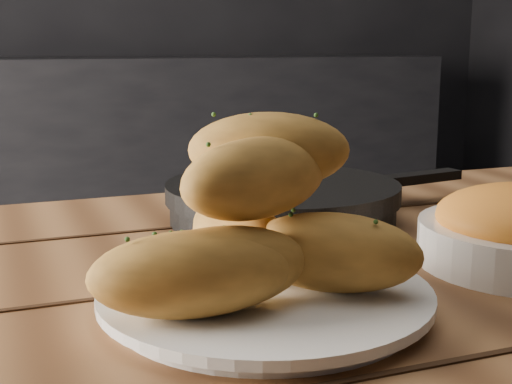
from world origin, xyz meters
name	(u,v)px	position (x,y,z in m)	size (l,w,h in m)	color
counter	(100,171)	(0.00, 1.70, 0.45)	(2.80, 0.60, 0.90)	black
plate	(265,298)	(-0.23, -0.68, 0.76)	(0.26, 0.26, 0.02)	white
bread_rolls	(251,226)	(-0.25, -0.69, 0.82)	(0.26, 0.21, 0.13)	gold
skillet	(284,201)	(-0.10, -0.42, 0.77)	(0.41, 0.27, 0.05)	black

